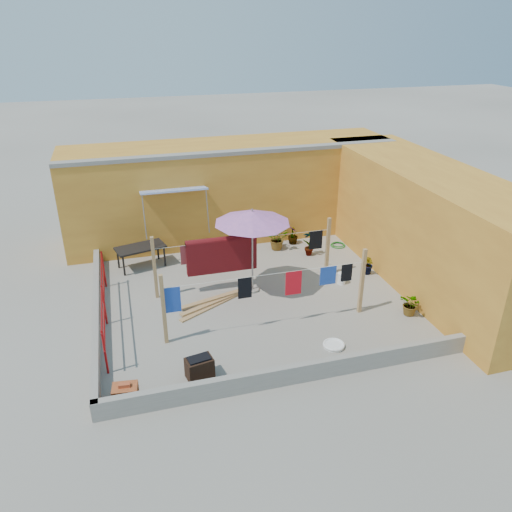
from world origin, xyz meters
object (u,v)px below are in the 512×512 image
object	(u,v)px
brazier	(200,368)
water_jug_b	(329,270)
outdoor_table	(140,249)
green_hose	(338,245)
white_basin	(334,345)
plant_back_a	(278,238)
brick_stack	(125,393)
water_jug_a	(342,278)
patio_umbrella	(252,218)

from	to	relation	value
brazier	water_jug_b	bearing A→B (deg)	38.88
outdoor_table	water_jug_b	distance (m)	5.72
water_jug_b	brazier	bearing A→B (deg)	-141.12
green_hose	white_basin	bearing A→B (deg)	-115.18
outdoor_table	brazier	bearing A→B (deg)	-81.94
plant_back_a	brick_stack	bearing A→B (deg)	-130.19
plant_back_a	white_basin	bearing A→B (deg)	-94.37
outdoor_table	green_hose	xyz separation A→B (m)	(6.46, -0.20, -0.58)
white_basin	water_jug_b	distance (m)	3.68
water_jug_b	outdoor_table	bearing A→B (deg)	159.35
water_jug_b	white_basin	bearing A→B (deg)	-111.34
outdoor_table	brazier	world-z (taller)	outdoor_table
water_jug_a	green_hose	size ratio (longest dim) A/B	0.76
outdoor_table	white_basin	world-z (taller)	outdoor_table
water_jug_b	green_hose	size ratio (longest dim) A/B	0.63
patio_umbrella	plant_back_a	bearing A→B (deg)	58.15
water_jug_a	brick_stack	bearing A→B (deg)	-151.68
outdoor_table	brick_stack	xyz separation A→B (m)	(-0.75, -6.00, -0.43)
plant_back_a	brazier	bearing A→B (deg)	-122.00
white_basin	plant_back_a	world-z (taller)	plant_back_a
water_jug_b	plant_back_a	bearing A→B (deg)	113.19
green_hose	plant_back_a	world-z (taller)	plant_back_a
green_hose	plant_back_a	distance (m)	2.09
brick_stack	white_basin	size ratio (longest dim) A/B	1.04
white_basin	plant_back_a	xyz separation A→B (m)	(0.43, 5.57, 0.34)
outdoor_table	plant_back_a	size ratio (longest dim) A/B	2.07
patio_umbrella	plant_back_a	xyz separation A→B (m)	(1.54, 2.48, -1.81)
brazier	water_jug_a	size ratio (longest dim) A/B	1.64
brick_stack	water_jug_a	xyz separation A→B (m)	(6.21, 3.35, -0.02)
outdoor_table	water_jug_a	size ratio (longest dim) A/B	4.21
brick_stack	green_hose	bearing A→B (deg)	38.79
water_jug_a	patio_umbrella	bearing A→B (deg)	173.60
patio_umbrella	brick_stack	distance (m)	5.52
white_basin	water_jug_a	bearing A→B (deg)	62.29
outdoor_table	patio_umbrella	bearing A→B (deg)	-39.31
white_basin	water_jug_a	xyz separation A→B (m)	(1.47, 2.79, 0.12)
plant_back_a	water_jug_a	bearing A→B (deg)	-69.41
outdoor_table	plant_back_a	distance (m)	4.43
brazier	outdoor_table	bearing A→B (deg)	98.06
white_basin	water_jug_a	world-z (taller)	water_jug_a
water_jug_b	green_hose	world-z (taller)	water_jug_b
white_basin	green_hose	bearing A→B (deg)	64.82
brick_stack	white_basin	distance (m)	4.78
brick_stack	brazier	bearing A→B (deg)	11.94
patio_umbrella	brazier	bearing A→B (deg)	-122.11
outdoor_table	water_jug_a	bearing A→B (deg)	-25.86
white_basin	water_jug_a	size ratio (longest dim) A/B	1.36
water_jug_a	green_hose	world-z (taller)	water_jug_a
brazier	white_basin	xyz separation A→B (m)	(3.20, 0.23, -0.20)
patio_umbrella	green_hose	size ratio (longest dim) A/B	5.26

